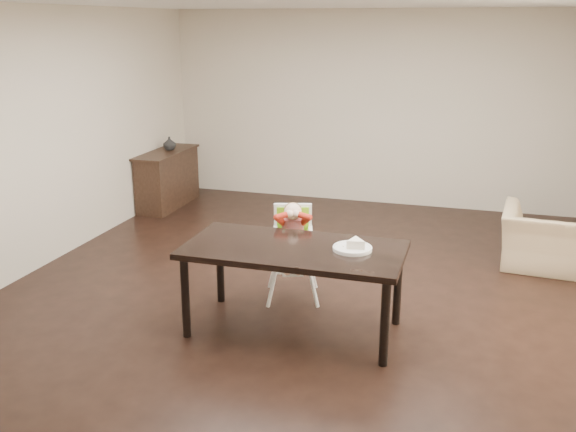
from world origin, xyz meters
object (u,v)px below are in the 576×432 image
high_chair (293,231)px  armchair (551,230)px  sideboard (168,179)px  dining_table (294,256)px

high_chair → armchair: size_ratio=0.95×
armchair → sideboard: bearing=-6.8°
high_chair → sideboard: bearing=119.2°
dining_table → high_chair: bearing=107.0°
dining_table → armchair: 3.09m
armchair → sideboard: size_ratio=0.78×
high_chair → armchair: bearing=15.3°
high_chair → armchair: 2.83m
armchair → sideboard: armchair is taller
dining_table → high_chair: 0.71m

